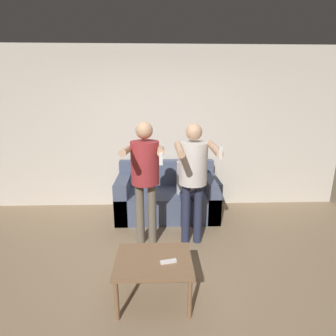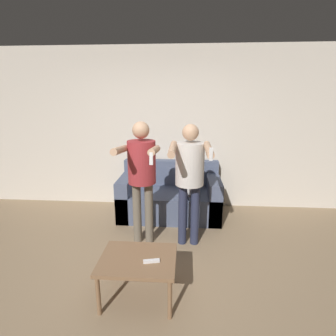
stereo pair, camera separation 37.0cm
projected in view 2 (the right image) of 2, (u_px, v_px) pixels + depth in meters
The scene contains 8 objects.
ground_plane at pixel (146, 285), 2.72m from camera, with size 14.00×14.00×0.00m, color #937A5B.
wall_back at pixel (164, 130), 4.48m from camera, with size 6.40×0.06×2.70m.
couch at pixel (170, 198), 4.31m from camera, with size 1.60×0.86×0.85m.
person_standing_left at pixel (142, 169), 3.27m from camera, with size 0.47×0.74×1.61m.
person_standing_right at pixel (190, 171), 3.23m from camera, with size 0.48×0.77×1.58m.
person_seated at pixel (190, 181), 4.02m from camera, with size 0.33×0.54×1.15m.
coffee_table at pixel (138, 262), 2.47m from camera, with size 0.71×0.56×0.43m.
remote_on_table at pixel (151, 261), 2.39m from camera, with size 0.15×0.07×0.02m.
Camera 2 is at (0.39, -2.29, 1.89)m, focal length 28.00 mm.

